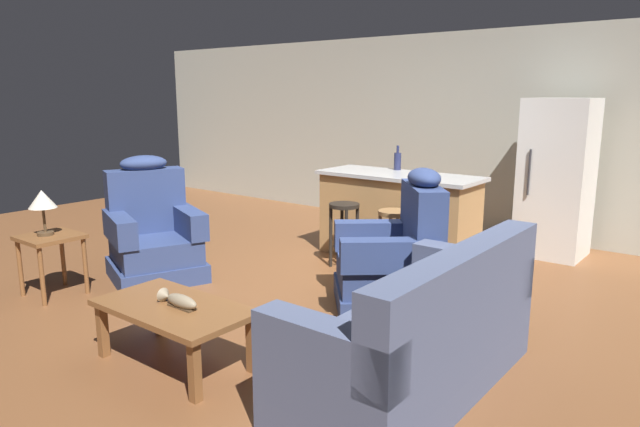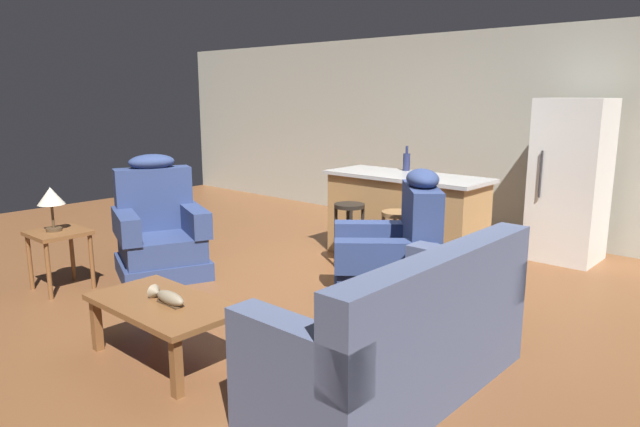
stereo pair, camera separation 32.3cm
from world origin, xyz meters
TOP-DOWN VIEW (x-y plane):
  - ground_plane at (0.00, 0.00)m, footprint 12.00×12.00m
  - back_wall at (0.00, 3.12)m, footprint 12.00×0.05m
  - coffee_table at (0.14, -1.81)m, footprint 1.10×0.60m
  - fish_figurine at (0.19, -1.81)m, footprint 0.34×0.10m
  - couch at (1.61, -1.11)m, footprint 0.85×1.90m
  - recliner_near_lamp at (-1.58, -0.73)m, footprint 1.10×1.10m
  - recliner_near_island at (0.75, 0.04)m, footprint 1.18×1.18m
  - end_table at (-1.84, -1.63)m, footprint 0.48×0.48m
  - table_lamp at (-1.87, -1.65)m, footprint 0.24×0.24m
  - kitchen_island at (0.00, 1.35)m, footprint 1.80×0.70m
  - bar_stool_left at (-0.28, 0.72)m, footprint 0.32×0.32m
  - bar_stool_right at (0.33, 0.72)m, footprint 0.32×0.32m
  - refrigerator at (1.32, 2.55)m, footprint 0.70×0.69m
  - bottle_tall_green at (-0.18, 1.61)m, footprint 0.08×0.08m

SIDE VIEW (x-z plane):
  - ground_plane at x=0.00m, z-range 0.00..0.00m
  - couch at x=1.61m, z-range -0.13..0.81m
  - coffee_table at x=0.14m, z-range 0.15..0.57m
  - recliner_near_lamp at x=-1.58m, z-range -0.18..1.02m
  - recliner_near_island at x=0.75m, z-range -0.18..1.02m
  - end_table at x=-1.84m, z-range 0.18..0.74m
  - fish_figurine at x=0.19m, z-range 0.41..0.51m
  - bar_stool_left at x=-0.28m, z-range 0.13..0.81m
  - bar_stool_right at x=0.33m, z-range 0.13..0.81m
  - kitchen_island at x=0.00m, z-range 0.00..0.95m
  - table_lamp at x=-1.87m, z-range 0.66..1.07m
  - refrigerator at x=1.32m, z-range 0.00..1.76m
  - bottle_tall_green at x=-0.18m, z-range 0.92..1.20m
  - back_wall at x=0.00m, z-range 0.00..2.60m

